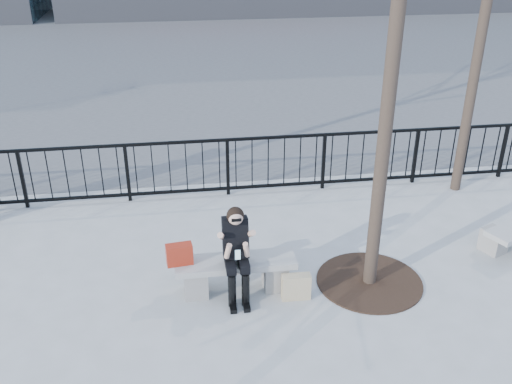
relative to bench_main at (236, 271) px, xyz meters
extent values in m
plane|color=gray|center=(0.00, 0.00, -0.30)|extent=(120.00, 120.00, 0.00)
cube|color=#474747|center=(0.00, 15.00, -0.30)|extent=(60.00, 23.00, 0.01)
cube|color=black|center=(0.00, 3.00, 0.78)|extent=(14.00, 0.05, 0.05)
cube|color=black|center=(0.00, 3.00, -0.18)|extent=(14.00, 0.05, 0.05)
cylinder|color=black|center=(1.90, -0.10, 3.45)|extent=(0.18, 0.18, 7.50)
cylinder|color=black|center=(1.90, -0.10, -0.29)|extent=(1.50, 1.50, 0.02)
cube|color=gray|center=(-0.55, 0.00, -0.10)|extent=(0.32, 0.38, 0.40)
cube|color=gray|center=(0.55, 0.00, -0.10)|extent=(0.32, 0.38, 0.40)
cube|color=gray|center=(0.00, 0.00, 0.14)|extent=(1.65, 0.46, 0.09)
cube|color=gray|center=(4.06, 0.43, -0.12)|extent=(0.29, 0.35, 0.37)
cube|color=maroon|center=(-0.75, 0.02, 0.33)|extent=(0.37, 0.21, 0.29)
cube|color=beige|center=(0.79, -0.31, -0.12)|extent=(0.39, 0.15, 0.37)
camera|label=1|loc=(-0.67, -6.51, 4.44)|focal=40.00mm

